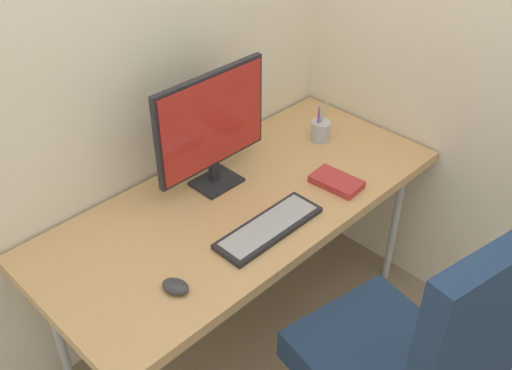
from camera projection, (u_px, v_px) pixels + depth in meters
The scene contains 8 objects.
ground_plane at pixel (245, 327), 2.53m from camera, with size 8.00×8.00×0.00m, color gray.
desk at pixel (243, 208), 2.14m from camera, with size 1.55×0.69×0.70m.
office_chair at pixel (409, 362), 1.69m from camera, with size 0.63×0.64×1.14m.
monitor at pixel (211, 125), 2.05m from camera, with size 0.48×0.14×0.44m.
keyboard at pixel (269, 227), 1.98m from camera, with size 0.41×0.13×0.02m.
mouse at pixel (175, 286), 1.75m from camera, with size 0.06×0.09×0.03m, color #333338.
pen_holder at pixel (321, 130), 2.42m from camera, with size 0.08×0.08×0.17m.
notebook at pixel (336, 182), 2.18m from camera, with size 0.11×0.19×0.03m, color #B23333.
Camera 1 is at (-1.16, -1.22, 2.00)m, focal length 40.96 mm.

